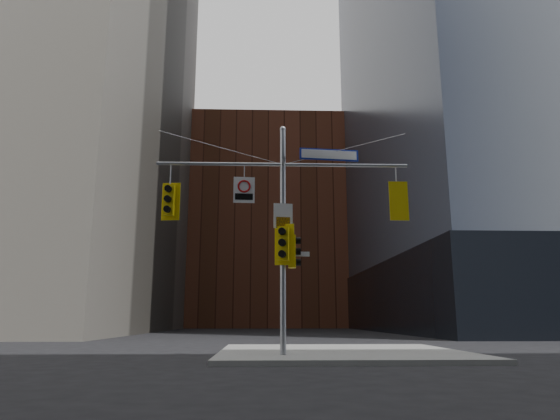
{
  "coord_description": "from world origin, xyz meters",
  "views": [
    {
      "loc": [
        -0.62,
        -13.23,
        1.2
      ],
      "look_at": [
        -0.09,
        2.0,
        4.52
      ],
      "focal_mm": 32.0,
      "sensor_mm": 36.0,
      "label": 1
    }
  ],
  "objects": [
    {
      "name": "street_blade_ns",
      "position": [
        0.0,
        2.45,
        2.89
      ],
      "size": [
        0.11,
        0.81,
        0.16
      ],
      "rotation": [
        0.0,
        0.0,
        -0.09
      ],
      "color": "#145926",
      "rests_on": "ground"
    },
    {
      "name": "regulatory_sign_pole",
      "position": [
        0.0,
        1.88,
        4.29
      ],
      "size": [
        0.6,
        0.11,
        0.78
      ],
      "rotation": [
        0.0,
        0.0,
        0.13
      ],
      "color": "silver",
      "rests_on": "ground"
    },
    {
      "name": "brick_midrise",
      "position": [
        0.0,
        58.0,
        14.0
      ],
      "size": [
        26.0,
        20.0,
        28.0
      ],
      "primitive_type": "cube",
      "color": "brown",
      "rests_on": "ground"
    },
    {
      "name": "street_sign_blade",
      "position": [
        1.49,
        2.0,
        6.35
      ],
      "size": [
        1.92,
        0.26,
        0.38
      ],
      "rotation": [
        0.0,
        0.0,
        0.11
      ],
      "color": "#102295",
      "rests_on": "ground"
    },
    {
      "name": "traffic_light_pole_front",
      "position": [
        0.0,
        1.73,
        3.42
      ],
      "size": [
        0.6,
        0.55,
        1.27
      ],
      "rotation": [
        0.0,
        0.0,
        -0.24
      ],
      "color": "yellow",
      "rests_on": "ground"
    },
    {
      "name": "regulatory_sign_arm",
      "position": [
        -1.23,
        1.97,
        5.18
      ],
      "size": [
        0.67,
        0.1,
        0.84
      ],
      "rotation": [
        0.0,
        0.0,
        0.06
      ],
      "color": "silver",
      "rests_on": "ground"
    },
    {
      "name": "traffic_light_east_arm",
      "position": [
        3.63,
        1.99,
        4.8
      ],
      "size": [
        0.6,
        0.46,
        1.25
      ],
      "rotation": [
        0.0,
        0.0,
        3.14
      ],
      "color": "yellow",
      "rests_on": "ground"
    },
    {
      "name": "traffic_light_pole_side",
      "position": [
        0.32,
        2.0,
        3.21
      ],
      "size": [
        0.4,
        0.34,
        1.01
      ],
      "rotation": [
        0.0,
        0.0,
        1.49
      ],
      "color": "yellow",
      "rests_on": "ground"
    },
    {
      "name": "signal_assembly",
      "position": [
        0.0,
        1.99,
        4.42
      ],
      "size": [
        8.0,
        0.8,
        7.3
      ],
      "color": "#999BA1",
      "rests_on": "ground"
    },
    {
      "name": "street_blade_ew",
      "position": [
        0.45,
        2.0,
        3.13
      ],
      "size": [
        0.74,
        0.06,
        0.15
      ],
      "rotation": [
        0.0,
        0.0,
        0.04
      ],
      "color": "silver",
      "rests_on": "ground"
    },
    {
      "name": "ground",
      "position": [
        0.0,
        0.0,
        0.0
      ],
      "size": [
        160.0,
        160.0,
        0.0
      ],
      "primitive_type": "plane",
      "color": "black",
      "rests_on": "ground"
    },
    {
      "name": "traffic_light_west_arm",
      "position": [
        -3.55,
        2.01,
        4.8
      ],
      "size": [
        0.58,
        0.49,
        1.21
      ],
      "rotation": [
        0.0,
        0.0,
        -0.11
      ],
      "color": "yellow",
      "rests_on": "ground"
    },
    {
      "name": "sidewalk_corner",
      "position": [
        2.0,
        4.0,
        0.07
      ],
      "size": [
        8.0,
        8.0,
        0.15
      ],
      "primitive_type": "cube",
      "color": "gray",
      "rests_on": "ground"
    }
  ]
}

